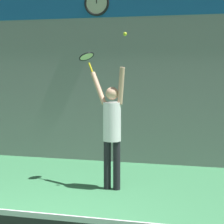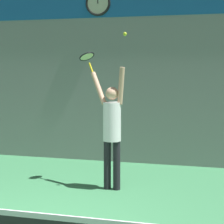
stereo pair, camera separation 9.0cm
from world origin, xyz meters
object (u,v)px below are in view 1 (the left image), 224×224
at_px(tennis_player, 112,127).
at_px(tennis_ball, 125,34).
at_px(scoreboard_clock, 97,3).
at_px(tennis_racket, 87,58).

height_order(tennis_player, tennis_ball, tennis_ball).
distance_m(scoreboard_clock, tennis_racket, 2.21).
bearing_deg(tennis_racket, tennis_ball, -25.32).
relative_size(scoreboard_clock, tennis_player, 0.27).
bearing_deg(tennis_racket, scoreboard_clock, 100.29).
height_order(tennis_player, tennis_racket, tennis_racket).
height_order(scoreboard_clock, tennis_player, scoreboard_clock).
bearing_deg(scoreboard_clock, tennis_player, -67.19).
distance_m(scoreboard_clock, tennis_player, 3.38).
xyz_separation_m(tennis_racket, tennis_ball, (0.81, -0.38, 0.39)).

